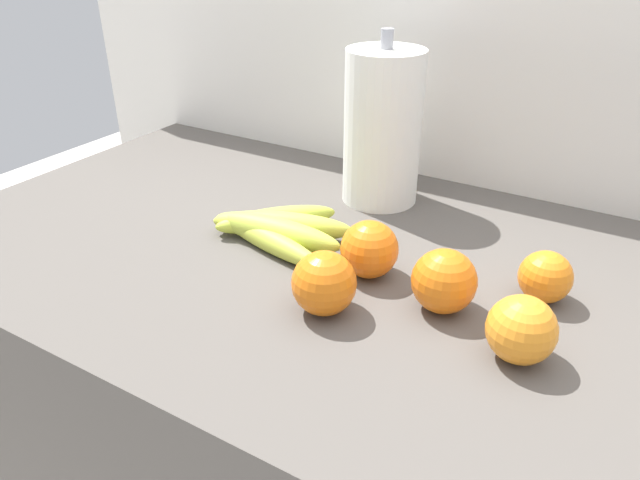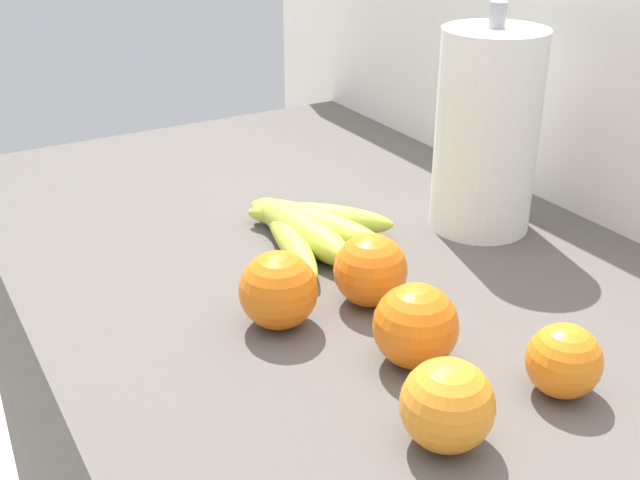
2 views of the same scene
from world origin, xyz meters
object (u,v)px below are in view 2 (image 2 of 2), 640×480
orange_center (370,270)px  orange_back_left (278,290)px  banana_bunch (308,228)px  orange_back_right (564,361)px  orange_right (447,405)px  paper_towel_roll (486,132)px  orange_front (416,326)px

orange_center → orange_back_left: 0.10m
banana_bunch → orange_back_left: bearing=-38.0°
banana_bunch → orange_back_left: (0.15, -0.12, 0.02)m
orange_back_right → orange_right: bearing=-88.9°
orange_back_left → paper_towel_roll: size_ratio=0.29×
orange_back_right → orange_right: orange_right is taller
orange_front → paper_towel_roll: paper_towel_roll is taller
orange_right → paper_towel_roll: bearing=136.1°
orange_back_left → paper_towel_roll: bearing=104.5°
banana_bunch → orange_back_left: size_ratio=2.76×
orange_back_right → orange_front: 0.13m
orange_front → orange_back_left: (-0.12, -0.08, -0.00)m
orange_center → orange_right: orange_center is taller
banana_bunch → orange_right: bearing=-12.8°
orange_back_right → orange_back_left: bearing=-144.1°
banana_bunch → orange_center: bearing=-5.2°
banana_bunch → orange_back_right: (0.38, 0.04, 0.01)m
orange_back_left → orange_right: (0.23, 0.03, -0.00)m
banana_bunch → paper_towel_roll: bearing=73.2°
orange_front → orange_back_left: size_ratio=1.00×
orange_front → orange_back_left: bearing=-147.5°
paper_towel_roll → orange_center: bearing=-67.5°
orange_center → orange_front: bearing=-12.6°
orange_front → paper_towel_roll: (-0.21, 0.26, 0.09)m
banana_bunch → orange_center: (0.16, -0.01, 0.02)m
banana_bunch → orange_front: 0.28m
orange_front → paper_towel_roll: bearing=129.2°
orange_right → orange_back_left: bearing=-172.0°
orange_right → orange_center: bearing=161.8°
orange_center → orange_front: size_ratio=0.97×
orange_back_right → orange_right: 0.13m
orange_front → orange_center: bearing=167.4°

